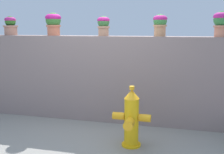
# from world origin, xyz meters

# --- Properties ---
(ground_plane) EXTENTS (24.00, 24.00, 0.00)m
(ground_plane) POSITION_xyz_m (0.00, 0.00, 0.00)
(ground_plane) COLOR gray
(stone_wall) EXTENTS (6.44, 0.37, 1.53)m
(stone_wall) POSITION_xyz_m (0.00, 1.11, 0.76)
(stone_wall) COLOR gray
(stone_wall) RESTS_ON ground
(potted_plant_1) EXTENTS (0.28, 0.28, 0.36)m
(potted_plant_1) POSITION_xyz_m (-1.86, 1.14, 1.72)
(potted_plant_1) COLOR #AF7862
(potted_plant_1) RESTS_ON stone_wall
(potted_plant_2) EXTENTS (0.29, 0.29, 0.41)m
(potted_plant_2) POSITION_xyz_m (-0.96, 1.13, 1.77)
(potted_plant_2) COLOR #C36B4E
(potted_plant_2) RESTS_ON stone_wall
(potted_plant_3) EXTENTS (0.22, 0.22, 0.34)m
(potted_plant_3) POSITION_xyz_m (0.01, 1.10, 1.73)
(potted_plant_3) COLOR tan
(potted_plant_3) RESTS_ON stone_wall
(potted_plant_4) EXTENTS (0.24, 0.24, 0.37)m
(potted_plant_4) POSITION_xyz_m (0.98, 1.14, 1.74)
(potted_plant_4) COLOR tan
(potted_plant_4) RESTS_ON stone_wall
(potted_plant_5) EXTENTS (0.28, 0.28, 0.40)m
(potted_plant_5) POSITION_xyz_m (1.94, 1.07, 1.77)
(potted_plant_5) COLOR #BF775B
(potted_plant_5) RESTS_ON stone_wall
(fire_hydrant) EXTENTS (0.54, 0.43, 0.88)m
(fire_hydrant) POSITION_xyz_m (0.70, 0.08, 0.40)
(fire_hydrant) COLOR #ECB211
(fire_hydrant) RESTS_ON ground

